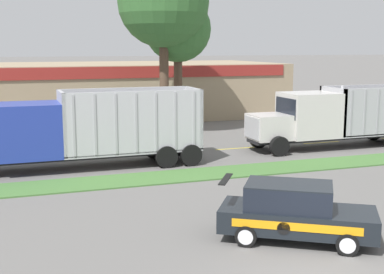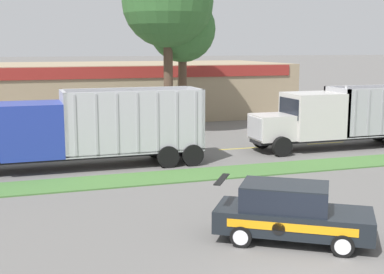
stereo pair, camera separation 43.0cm
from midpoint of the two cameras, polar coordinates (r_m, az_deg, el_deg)
grass_verge at (r=22.87m, az=-1.05°, el=-4.20°), size 120.00×2.19×0.06m
centre_line_3 at (r=26.90m, az=-16.10°, el=-2.53°), size 2.40×0.14×0.01m
centre_line_4 at (r=27.59m, az=-4.83°, el=-1.89°), size 2.40×0.14×0.01m
centre_line_5 at (r=29.28m, az=5.51°, el=-1.23°), size 2.40×0.14×0.01m
centre_line_6 at (r=31.81m, az=14.46°, el=-0.62°), size 2.40×0.14×0.01m
dump_truck_lead at (r=24.62m, az=-13.55°, el=0.30°), size 11.37×2.66×3.55m
dump_truck_mid at (r=30.12m, az=15.39°, el=1.82°), size 11.58×2.67×3.47m
rally_car at (r=15.59m, az=11.23°, el=-7.91°), size 4.61×3.83×1.70m
store_building_backdrop at (r=42.94m, az=-14.97°, el=4.75°), size 37.25×12.10×4.18m
tree_behind_left at (r=34.44m, az=-0.67°, el=12.09°), size 4.22×4.22×9.78m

